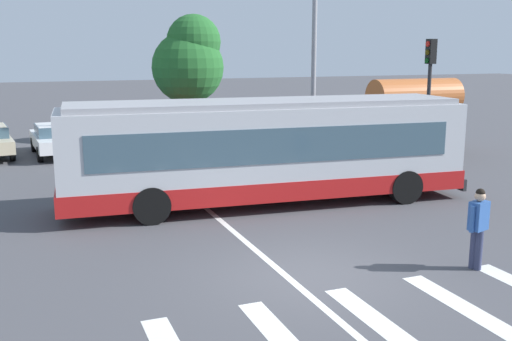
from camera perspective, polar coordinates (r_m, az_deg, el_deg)
ground_plane at (r=12.24m, az=5.25°, el=-10.04°), size 160.00×160.00×0.00m
city_transit_bus at (r=17.36m, az=1.02°, el=1.91°), size 12.07×3.54×3.06m
pedestrian_crossing_street at (r=13.08m, az=20.51°, el=-4.84°), size 0.56×0.37×1.72m
parked_car_white at (r=26.98m, az=-18.58°, el=2.99°), size 2.10×4.61×1.35m
parked_car_blue at (r=27.35m, az=-12.57°, el=3.43°), size 1.99×4.56×1.35m
parked_car_red at (r=27.65m, az=-7.31°, el=3.69°), size 1.97×4.55×1.35m
parked_car_silver at (r=28.44m, az=-1.91°, el=4.00°), size 1.95×4.54×1.35m
parked_car_black at (r=29.45m, az=2.86°, el=4.25°), size 2.31×4.68×1.35m
traffic_light_far_corner at (r=23.18m, az=16.26°, el=8.03°), size 0.33×0.32×4.87m
bus_stop_shelter at (r=27.03m, az=14.95°, el=6.75°), size 4.14×1.54×3.25m
twin_arm_street_lamp at (r=24.58m, az=5.63°, el=14.22°), size 3.84×0.32×9.33m
background_tree_right at (r=29.58m, az=-6.39°, el=10.47°), size 3.51×3.51×6.17m
crosswalk_painted_stripes at (r=10.50m, az=11.55°, el=-13.99°), size 7.42×2.92×0.01m
lane_center_line at (r=13.77m, az=-0.24°, el=-7.47°), size 0.16×24.00×0.01m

